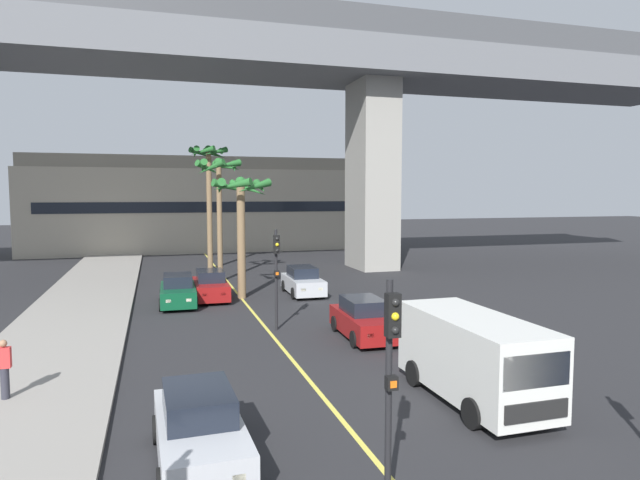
# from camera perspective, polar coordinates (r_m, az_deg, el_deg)

# --- Properties ---
(sidewalk_left) EXTENTS (4.80, 80.00, 0.15)m
(sidewalk_left) POSITION_cam_1_polar(r_m,az_deg,el_deg) (17.90, -28.32, -14.01)
(sidewalk_left) COLOR gray
(sidewalk_left) RESTS_ON ground
(lane_stripe_center) EXTENTS (0.14, 56.00, 0.01)m
(lane_stripe_center) POSITION_cam_1_polar(r_m,az_deg,el_deg) (25.63, -6.49, -7.99)
(lane_stripe_center) COLOR #DBCC4C
(lane_stripe_center) RESTS_ON ground
(bridge_overpass) EXTENTS (79.15, 8.00, 18.18)m
(bridge_overpass) POSITION_cam_1_polar(r_m,az_deg,el_deg) (40.27, -8.91, 17.55)
(bridge_overpass) COLOR slate
(bridge_overpass) RESTS_ON ground
(pier_building_backdrop) EXTENTS (32.48, 8.04, 9.20)m
(pier_building_backdrop) POSITION_cam_1_polar(r_m,az_deg,el_deg) (56.70, -12.27, 3.58)
(pier_building_backdrop) COLOR #BCB29E
(pier_building_backdrop) RESTS_ON ground
(car_queue_front) EXTENTS (1.87, 4.12, 1.56)m
(car_queue_front) POSITION_cam_1_polar(r_m,az_deg,el_deg) (30.24, -11.26, -4.69)
(car_queue_front) COLOR maroon
(car_queue_front) RESTS_ON ground
(car_queue_second) EXTENTS (1.94, 4.15, 1.56)m
(car_queue_second) POSITION_cam_1_polar(r_m,az_deg,el_deg) (12.53, -12.38, -18.62)
(car_queue_second) COLOR #B7BABF
(car_queue_second) RESTS_ON ground
(car_queue_third) EXTENTS (1.91, 4.14, 1.56)m
(car_queue_third) POSITION_cam_1_polar(r_m,az_deg,el_deg) (29.02, -14.49, -5.16)
(car_queue_third) COLOR #0C4728
(car_queue_third) RESTS_ON ground
(car_queue_fourth) EXTENTS (1.95, 4.16, 1.56)m
(car_queue_fourth) POSITION_cam_1_polar(r_m,az_deg,el_deg) (21.99, 4.57, -8.21)
(car_queue_fourth) COLOR maroon
(car_queue_fourth) RESTS_ON ground
(car_queue_fifth) EXTENTS (1.90, 4.13, 1.56)m
(car_queue_fifth) POSITION_cam_1_polar(r_m,az_deg,el_deg) (31.13, -1.80, -4.33)
(car_queue_fifth) COLOR #B7BABF
(car_queue_fifth) RESTS_ON ground
(delivery_van) EXTENTS (2.18, 5.26, 2.36)m
(delivery_van) POSITION_cam_1_polar(r_m,az_deg,el_deg) (15.86, 15.60, -11.44)
(delivery_van) COLOR silver
(delivery_van) RESTS_ON ground
(traffic_light_median_near) EXTENTS (0.24, 0.37, 4.20)m
(traffic_light_median_near) POSITION_cam_1_polar(r_m,az_deg,el_deg) (9.90, 7.32, -12.66)
(traffic_light_median_near) COLOR black
(traffic_light_median_near) RESTS_ON ground
(traffic_light_median_far) EXTENTS (0.24, 0.37, 4.20)m
(traffic_light_median_far) POSITION_cam_1_polar(r_m,az_deg,el_deg) (22.77, -4.53, -2.67)
(traffic_light_median_far) COLOR black
(traffic_light_median_far) RESTS_ON ground
(palm_tree_near_median) EXTENTS (3.26, 3.38, 6.58)m
(palm_tree_near_median) POSITION_cam_1_polar(r_m,az_deg,el_deg) (29.91, -8.18, 3.71)
(palm_tree_near_median) COLOR brown
(palm_tree_near_median) RESTS_ON ground
(palm_tree_mid_median) EXTENTS (3.05, 3.12, 7.94)m
(palm_tree_mid_median) POSITION_cam_1_polar(r_m,az_deg,el_deg) (35.87, -10.45, 6.01)
(palm_tree_mid_median) COLOR brown
(palm_tree_mid_median) RESTS_ON ground
(palm_tree_far_median) EXTENTS (2.94, 3.05, 9.23)m
(palm_tree_far_median) POSITION_cam_1_polar(r_m,az_deg,el_deg) (42.03, -11.44, 6.74)
(palm_tree_far_median) COLOR brown
(palm_tree_far_median) RESTS_ON ground
(pedestrian_mid_block) EXTENTS (0.34, 0.22, 1.62)m
(pedestrian_mid_block) POSITION_cam_1_polar(r_m,az_deg,el_deg) (17.42, -29.87, -11.42)
(pedestrian_mid_block) COLOR #2D2D38
(pedestrian_mid_block) RESTS_ON sidewalk_left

